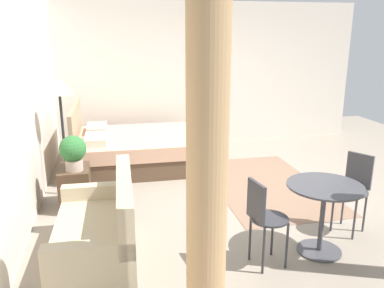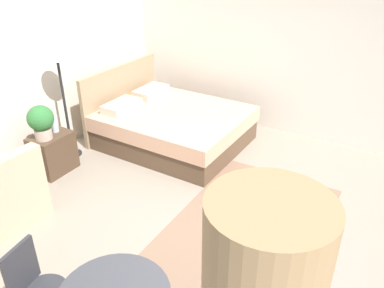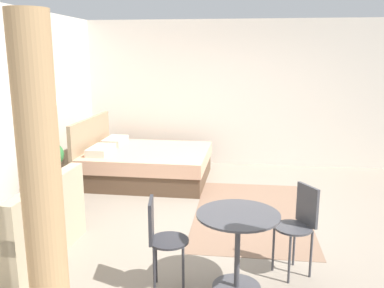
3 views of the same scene
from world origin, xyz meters
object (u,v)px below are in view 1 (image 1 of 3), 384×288
at_px(cafe_chair_near_couch, 263,214).
at_px(potted_plant, 73,151).
at_px(nightstand, 75,187).
at_px(vase, 72,157).
at_px(balcony_table, 323,205).
at_px(floor_lamp, 60,95).
at_px(cafe_chair_near_window, 355,185).
at_px(bed, 136,149).
at_px(couch, 100,234).

bearing_deg(cafe_chair_near_couch, potted_plant, 47.23).
xyz_separation_m(nightstand, cafe_chair_near_couch, (-1.77, -1.82, 0.27)).
distance_m(vase, balcony_table, 3.09).
relative_size(floor_lamp, cafe_chair_near_window, 1.82).
height_order(bed, potted_plant, bed).
bearing_deg(couch, cafe_chair_near_couch, -105.51).
distance_m(potted_plant, vase, 0.26).
xyz_separation_m(vase, cafe_chair_near_window, (-1.42, -3.11, -0.09)).
bearing_deg(nightstand, floor_lamp, 17.17).
distance_m(bed, couch, 2.88).
bearing_deg(vase, potted_plant, -170.91).
distance_m(nightstand, floor_lamp, 1.21).
relative_size(potted_plant, floor_lamp, 0.27).
distance_m(bed, potted_plant, 1.86).
distance_m(balcony_table, cafe_chair_near_couch, 0.69).
distance_m(couch, vase, 1.54).
height_order(vase, cafe_chair_near_window, cafe_chair_near_window).
distance_m(couch, nightstand, 1.39).
relative_size(couch, potted_plant, 3.29).
height_order(bed, nightstand, bed).
xyz_separation_m(couch, floor_lamp, (1.78, 0.45, 1.09)).
distance_m(couch, floor_lamp, 2.14).
relative_size(nightstand, potted_plant, 1.19).
xyz_separation_m(bed, couch, (-2.82, 0.57, 0.00)).
xyz_separation_m(potted_plant, balcony_table, (-1.56, -2.48, -0.26)).
bearing_deg(nightstand, vase, 7.46).
xyz_separation_m(couch, cafe_chair_near_window, (0.05, -2.78, 0.26)).
height_order(vase, balcony_table, vase).
bearing_deg(floor_lamp, bed, -44.31).
bearing_deg(couch, nightstand, 13.17).
distance_m(floor_lamp, cafe_chair_near_window, 3.75).
relative_size(balcony_table, cafe_chair_near_couch, 0.86).
bearing_deg(cafe_chair_near_window, nightstand, 67.24).
height_order(nightstand, floor_lamp, floor_lamp).
relative_size(vase, floor_lamp, 0.13).
bearing_deg(bed, floor_lamp, 135.69).
bearing_deg(bed, couch, 168.62).
height_order(bed, floor_lamp, floor_lamp).
bearing_deg(cafe_chair_near_couch, cafe_chair_near_window, -69.77).
distance_m(cafe_chair_near_window, cafe_chair_near_couch, 1.36).
height_order(vase, floor_lamp, floor_lamp).
distance_m(nightstand, cafe_chair_near_window, 3.37).
height_order(couch, nightstand, couch).
bearing_deg(floor_lamp, nightstand, -162.83).
height_order(vase, cafe_chair_near_couch, cafe_chair_near_couch).
distance_m(potted_plant, cafe_chair_near_couch, 2.47).
relative_size(bed, balcony_table, 2.76).
height_order(nightstand, balcony_table, balcony_table).
bearing_deg(potted_plant, bed, -28.78).
relative_size(potted_plant, cafe_chair_near_couch, 0.51).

